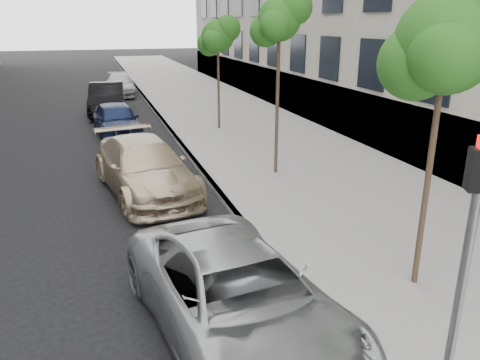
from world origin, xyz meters
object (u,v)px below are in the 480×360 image
sedan_blue (117,120)px  sedan_rear (120,85)px  signal_pole (467,255)px  tree_mid (280,20)px  minivan (238,297)px  sedan_black (107,99)px  tree_near (448,43)px  tree_far (218,36)px  suv (145,167)px

sedan_blue → sedan_rear: (0.87, 11.42, -0.03)m
signal_pole → tree_mid: bearing=103.5°
signal_pole → sedan_rear: bearing=117.1°
tree_mid → minivan: size_ratio=1.04×
sedan_black → sedan_rear: bearing=85.3°
minivan → sedan_rear: bearing=82.1°
tree_near → tree_far: size_ratio=1.08×
tree_far → tree_near: bearing=-90.0°
tree_mid → signal_pole: bearing=-99.9°
sedan_black → tree_mid: bearing=-65.2°
suv → tree_far: bearing=50.8°
signal_pole → suv: (-2.31, 8.80, -1.46)m
sedan_black → tree_near: bearing=-72.0°
tree_far → sedan_rear: (-3.33, 11.57, -3.19)m
tree_near → tree_far: 13.00m
suv → sedan_black: (-0.47, 12.05, 0.05)m
signal_pole → suv: size_ratio=0.66×
tree_near → tree_far: tree_near is taller
tree_near → sedan_rear: (-3.33, 24.57, -3.45)m
sedan_rear → suv: bearing=-87.3°
tree_near → tree_mid: 6.51m
sedan_rear → sedan_blue: bearing=-89.9°
minivan → suv: bearing=86.9°
sedan_rear → signal_pole: bearing=-81.9°
tree_near → suv: (-3.88, 6.28, -3.39)m
tree_mid → sedan_black: (-4.35, 11.84, -3.68)m
tree_mid → tree_far: bearing=90.0°
tree_near → sedan_rear: 25.03m
signal_pole → minivan: signal_pole is taller
tree_mid → tree_far: (0.00, 6.50, -0.60)m
suv → sedan_black: size_ratio=1.06×
tree_mid → suv: 5.39m
tree_near → suv: size_ratio=0.99×
sedan_black → minivan: bearing=-82.2°
tree_mid → signal_pole: (-1.57, -9.02, -2.28)m
tree_near → minivan: (-3.33, -0.35, -3.43)m
sedan_blue → tree_far: bearing=-6.6°
signal_pole → sedan_blue: bearing=122.9°
tree_near → sedan_rear: size_ratio=1.08×
tree_far → sedan_rear: 12.45m
tree_mid → sedan_black: tree_mid is taller
tree_mid → sedan_rear: bearing=100.4°
signal_pole → sedan_black: (-2.78, 20.86, -1.40)m
suv → tree_near: bearing=-67.4°
minivan → tree_near: bearing=-1.9°
minivan → suv: size_ratio=1.00×
tree_mid → sedan_blue: size_ratio=1.27×
tree_near → sedan_rear: bearing=97.7°
sedan_blue → sedan_rear: sedan_blue is taller
signal_pole → sedan_black: bearing=120.9°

